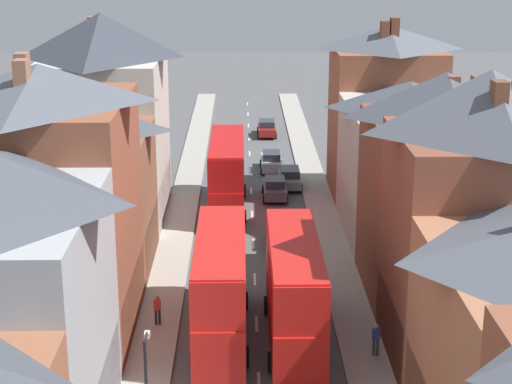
# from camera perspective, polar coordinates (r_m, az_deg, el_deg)

# --- Properties ---
(pavement_left) EXTENTS (2.20, 104.00, 0.14)m
(pavement_left) POSITION_cam_1_polar(r_m,az_deg,el_deg) (58.09, -5.25, -2.74)
(pavement_left) COLOR #A8A399
(pavement_left) RESTS_ON ground
(pavement_right) EXTENTS (2.20, 104.00, 0.14)m
(pavement_right) POSITION_cam_1_polar(r_m,az_deg,el_deg) (58.22, 4.82, -2.68)
(pavement_right) COLOR #A8A399
(pavement_right) RESTS_ON ground
(centre_line_dashes) EXTENTS (0.14, 97.80, 0.01)m
(centre_line_dashes) POSITION_cam_1_polar(r_m,az_deg,el_deg) (56.08, -0.18, -3.47)
(centre_line_dashes) COLOR silver
(centre_line_dashes) RESTS_ON ground
(terrace_row_left) EXTENTS (8.00, 58.77, 14.41)m
(terrace_row_left) POSITION_cam_1_polar(r_m,az_deg,el_deg) (38.06, -15.35, -3.85)
(terrace_row_left) COLOR brown
(terrace_row_left) RESTS_ON ground
(terrace_row_right) EXTENTS (8.00, 61.91, 13.83)m
(terrace_row_right) POSITION_cam_1_polar(r_m,az_deg,el_deg) (40.77, 14.62, -3.19)
(terrace_row_right) COLOR brown
(terrace_row_right) RESTS_ON ground
(double_decker_bus_lead) EXTENTS (2.74, 10.80, 5.30)m
(double_decker_bus_lead) POSITION_cam_1_polar(r_m,az_deg,el_deg) (42.01, 2.54, -6.53)
(double_decker_bus_lead) COLOR red
(double_decker_bus_lead) RESTS_ON ground
(double_decker_bus_mid_street) EXTENTS (2.74, 10.80, 5.30)m
(double_decker_bus_mid_street) POSITION_cam_1_polar(r_m,az_deg,el_deg) (61.99, -1.95, 1.25)
(double_decker_bus_mid_street) COLOR red
(double_decker_bus_mid_street) RESTS_ON ground
(double_decker_bus_far_approaching) EXTENTS (2.74, 10.80, 5.30)m
(double_decker_bus_far_approaching) POSITION_cam_1_polar(r_m,az_deg,el_deg) (42.48, -2.38, -6.25)
(double_decker_bus_far_approaching) COLOR red
(double_decker_bus_far_approaching) RESTS_ON ground
(car_near_silver) EXTENTS (1.90, 3.85, 1.66)m
(car_near_silver) POSITION_cam_1_polar(r_m,az_deg,el_deg) (55.35, 1.69, -2.84)
(car_near_silver) COLOR #144728
(car_near_silver) RESTS_ON ground
(car_parked_left_a) EXTENTS (1.90, 4.21, 1.65)m
(car_parked_left_a) POSITION_cam_1_polar(r_m,az_deg,el_deg) (65.37, 1.27, 0.28)
(car_parked_left_a) COLOR #4C515B
(car_parked_left_a) RESTS_ON ground
(car_parked_right_a) EXTENTS (1.90, 4.60, 1.58)m
(car_parked_right_a) POSITION_cam_1_polar(r_m,az_deg,el_deg) (68.40, 2.26, 1.00)
(car_parked_right_a) COLOR gray
(car_parked_right_a) RESTS_ON ground
(car_mid_black) EXTENTS (1.90, 4.27, 1.69)m
(car_mid_black) POSITION_cam_1_polar(r_m,az_deg,el_deg) (73.04, 1.03, 2.07)
(car_mid_black) COLOR #B7BABF
(car_mid_black) RESTS_ON ground
(car_parked_left_b) EXTENTS (1.90, 4.32, 1.63)m
(car_parked_left_b) POSITION_cam_1_polar(r_m,az_deg,el_deg) (85.84, 0.72, 4.30)
(car_parked_left_b) COLOR maroon
(car_parked_left_b) RESTS_ON ground
(pedestrian_mid_right) EXTENTS (0.36, 0.22, 1.61)m
(pedestrian_mid_right) POSITION_cam_1_polar(r_m,az_deg,el_deg) (41.63, 8.00, -9.62)
(pedestrian_mid_right) COLOR #3D4256
(pedestrian_mid_right) RESTS_ON pavement_right
(pedestrian_far_left) EXTENTS (0.36, 0.22, 1.61)m
(pedestrian_far_left) POSITION_cam_1_polar(r_m,az_deg,el_deg) (44.56, -6.59, -7.71)
(pedestrian_far_left) COLOR #23232D
(pedestrian_far_left) RESTS_ON pavement_left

